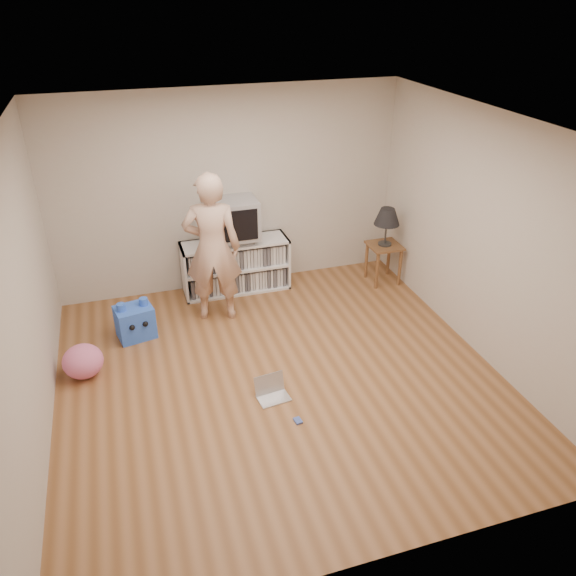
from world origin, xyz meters
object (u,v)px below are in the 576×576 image
at_px(person, 212,248).
at_px(plush_pink, 83,361).
at_px(plush_blue, 135,322).
at_px(crt_tv, 233,219).
at_px(laptop, 271,391).
at_px(table_lamp, 387,217).
at_px(dvd_deck, 234,239).
at_px(side_table, 384,254).
at_px(media_unit, 235,265).

relative_size(person, plush_pink, 4.41).
relative_size(plush_blue, plush_pink, 1.14).
xyz_separation_m(crt_tv, plush_blue, (-1.37, -0.78, -0.82)).
xyz_separation_m(crt_tv, laptop, (-0.16, -2.29, -0.96)).
relative_size(table_lamp, plush_blue, 1.08).
distance_m(dvd_deck, plush_pink, 2.45).
xyz_separation_m(side_table, person, (-2.36, -0.23, 0.50)).
relative_size(table_lamp, plush_pink, 1.24).
xyz_separation_m(person, plush_pink, (-1.56, -0.77, -0.74)).
xyz_separation_m(media_unit, laptop, (-0.16, -2.30, -0.29)).
bearing_deg(person, crt_tv, -109.99).
relative_size(side_table, laptop, 1.62).
xyz_separation_m(dvd_deck, plush_blue, (-1.37, -0.78, -0.53)).
distance_m(dvd_deck, person, 0.74).
relative_size(table_lamp, person, 0.28).
bearing_deg(plush_blue, plush_pink, -146.14).
relative_size(crt_tv, plush_blue, 1.26).
relative_size(person, laptop, 5.40).
xyz_separation_m(person, plush_blue, (-0.99, -0.18, -0.72)).
bearing_deg(crt_tv, dvd_deck, 90.00).
bearing_deg(laptop, side_table, 34.56).
bearing_deg(plush_blue, person, -1.81).
distance_m(crt_tv, plush_blue, 1.78).
xyz_separation_m(crt_tv, side_table, (1.98, -0.37, -0.60)).
distance_m(side_table, table_lamp, 0.53).
bearing_deg(dvd_deck, laptop, -94.06).
bearing_deg(side_table, table_lamp, 0.00).
bearing_deg(plush_blue, crt_tv, 17.38).
height_order(media_unit, plush_pink, media_unit).
height_order(media_unit, table_lamp, table_lamp).
xyz_separation_m(dvd_deck, table_lamp, (1.98, -0.37, 0.21)).
height_order(crt_tv, laptop, crt_tv).
height_order(dvd_deck, crt_tv, crt_tv).
relative_size(crt_tv, plush_pink, 1.44).
xyz_separation_m(media_unit, table_lamp, (1.98, -0.39, 0.59)).
bearing_deg(media_unit, dvd_deck, -90.00).
height_order(table_lamp, plush_pink, table_lamp).
xyz_separation_m(media_unit, crt_tv, (0.00, -0.02, 0.67)).
distance_m(plush_blue, plush_pink, 0.83).
bearing_deg(laptop, plush_pink, 145.56).
xyz_separation_m(laptop, plush_pink, (-1.79, 0.91, 0.12)).
distance_m(table_lamp, plush_pink, 4.12).
height_order(side_table, plush_pink, side_table).
distance_m(crt_tv, plush_pink, 2.53).
bearing_deg(crt_tv, laptop, -94.07).
height_order(side_table, plush_blue, side_table).
distance_m(table_lamp, plush_blue, 3.45).
height_order(laptop, plush_pink, plush_pink).
height_order(table_lamp, person, person).
relative_size(media_unit, laptop, 4.11).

